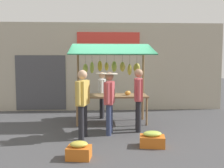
% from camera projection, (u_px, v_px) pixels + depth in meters
% --- Properties ---
extents(ground_plane, '(40.00, 40.00, 0.00)m').
position_uv_depth(ground_plane, '(111.00, 123.00, 8.16)').
color(ground_plane, '#424244').
extents(street_backdrop, '(9.00, 0.30, 3.40)m').
position_uv_depth(street_backdrop, '(107.00, 67.00, 10.19)').
color(street_backdrop, '#B2A893').
rests_on(street_backdrop, ground).
extents(market_stall, '(2.50, 1.46, 2.50)m').
position_uv_depth(market_stall, '(111.00, 73.00, 8.09)').
color(market_stall, olive).
rests_on(market_stall, ground).
extents(vendor_with_sunhat, '(0.40, 0.67, 1.56)m').
position_uv_depth(vendor_with_sunhat, '(102.00, 91.00, 8.81)').
color(vendor_with_sunhat, '#232328').
rests_on(vendor_with_sunhat, ground).
extents(shopper_with_ponytail, '(0.43, 0.69, 1.65)m').
position_uv_depth(shopper_with_ponytail, '(109.00, 98.00, 6.82)').
color(shopper_with_ponytail, navy).
rests_on(shopper_with_ponytail, ground).
extents(shopper_in_striped_shirt, '(0.28, 0.72, 1.72)m').
position_uv_depth(shopper_in_striped_shirt, '(138.00, 95.00, 7.14)').
color(shopper_in_striped_shirt, '#232328').
rests_on(shopper_in_striped_shirt, ground).
extents(shopper_in_grey_tee, '(0.33, 0.71, 1.72)m').
position_uv_depth(shopper_in_grey_tee, '(83.00, 99.00, 6.45)').
color(shopper_in_grey_tee, '#232328').
rests_on(shopper_in_grey_tee, ground).
extents(produce_crate_near, '(0.62, 0.47, 0.36)m').
position_uv_depth(produce_crate_near, '(152.00, 140.00, 5.88)').
color(produce_crate_near, '#D1661E').
rests_on(produce_crate_near, ground).
extents(produce_crate_side, '(0.52, 0.42, 0.36)m').
position_uv_depth(produce_crate_side, '(79.00, 151.00, 5.15)').
color(produce_crate_side, '#D1661E').
rests_on(produce_crate_side, ground).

